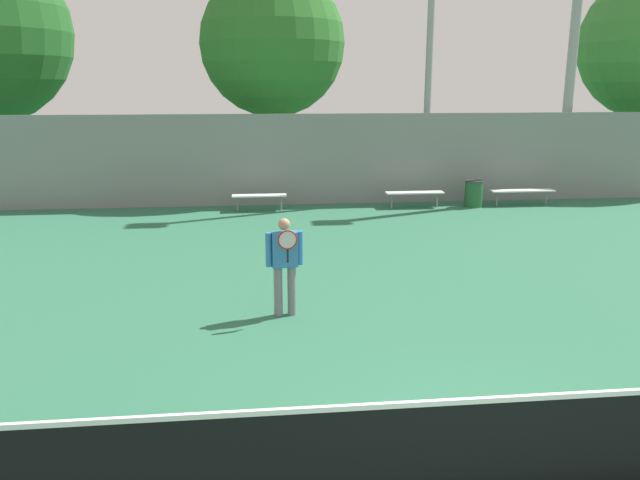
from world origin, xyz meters
TOP-DOWN VIEW (x-y plane):
  - tennis_net at (0.00, 0.00)m, footprint 11.62×0.09m
  - tennis_player at (-1.41, 4.80)m, footprint 0.60×0.44m
  - bench_courtside_near at (3.04, 13.58)m, footprint 1.77×0.40m
  - bench_courtside_far at (6.47, 13.58)m, footprint 2.01×0.40m
  - bench_adjacent_court at (-1.70, 13.58)m, footprint 1.61×0.40m
  - light_pole_center_back at (8.39, 14.91)m, footprint 0.90×0.60m
  - trash_bin at (4.89, 13.53)m, footprint 0.58×0.58m
  - back_fence at (0.00, 14.51)m, footprint 24.73×0.06m
  - tree_green_broad at (-1.09, 17.12)m, footprint 4.88×4.88m

SIDE VIEW (x-z plane):
  - trash_bin at x=4.89m, z-range 0.00..0.81m
  - bench_adjacent_court at x=-1.70m, z-range 0.19..0.68m
  - bench_courtside_near at x=3.04m, z-range 0.20..0.68m
  - bench_courtside_far at x=6.47m, z-range 0.20..0.68m
  - tennis_net at x=0.00m, z-range 0.01..0.99m
  - tennis_player at x=-1.41m, z-range 0.11..1.73m
  - back_fence at x=0.00m, z-range 0.00..2.81m
  - tree_green_broad at x=-1.09m, z-range 1.28..8.74m
  - light_pole_center_back at x=8.39m, z-range 0.57..11.51m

